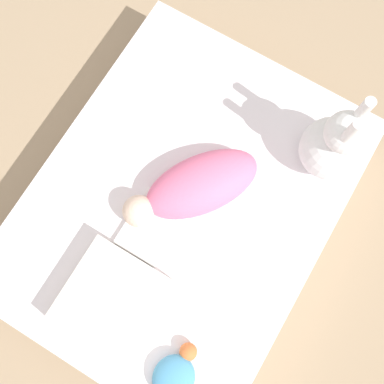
{
  "coord_description": "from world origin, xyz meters",
  "views": [
    {
      "loc": [
        -0.25,
        -0.19,
        1.67
      ],
      "look_at": [
        0.04,
        -0.02,
        0.25
      ],
      "focal_mm": 42.0,
      "sensor_mm": 36.0,
      "label": 1
    }
  ],
  "objects_px": {
    "swaddled_baby": "(195,187)",
    "turtle_plush": "(175,375)",
    "pillow": "(113,302)",
    "bunny_plush": "(334,145)"
  },
  "relations": [
    {
      "from": "swaddled_baby",
      "to": "turtle_plush",
      "type": "relative_size",
      "value": 2.45
    },
    {
      "from": "swaddled_baby",
      "to": "bunny_plush",
      "type": "relative_size",
      "value": 1.14
    },
    {
      "from": "pillow",
      "to": "turtle_plush",
      "type": "relative_size",
      "value": 1.67
    },
    {
      "from": "pillow",
      "to": "turtle_plush",
      "type": "height_order",
      "value": "pillow"
    },
    {
      "from": "pillow",
      "to": "swaddled_baby",
      "type": "bearing_deg",
      "value": -4.45
    },
    {
      "from": "swaddled_baby",
      "to": "turtle_plush",
      "type": "height_order",
      "value": "swaddled_baby"
    },
    {
      "from": "swaddled_baby",
      "to": "bunny_plush",
      "type": "xyz_separation_m",
      "value": [
        0.32,
        -0.32,
        0.07
      ]
    },
    {
      "from": "swaddled_baby",
      "to": "pillow",
      "type": "relative_size",
      "value": 1.47
    },
    {
      "from": "swaddled_baby",
      "to": "pillow",
      "type": "distance_m",
      "value": 0.45
    },
    {
      "from": "pillow",
      "to": "bunny_plush",
      "type": "distance_m",
      "value": 0.85
    }
  ]
}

